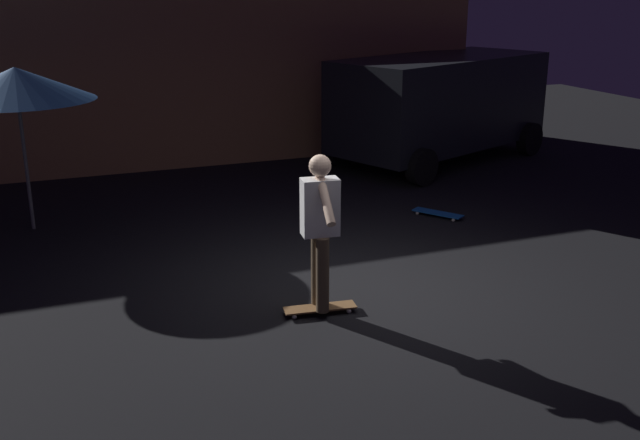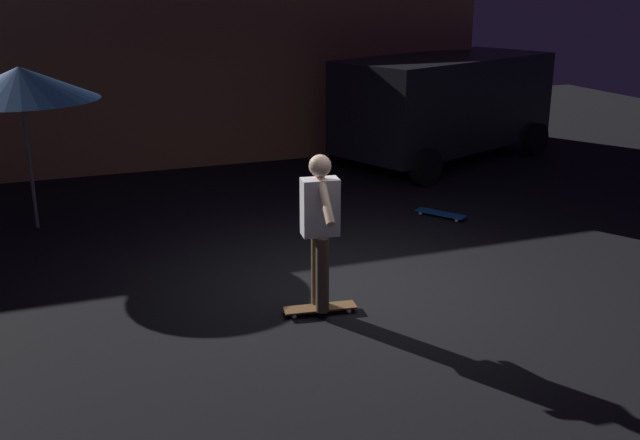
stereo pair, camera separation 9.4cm
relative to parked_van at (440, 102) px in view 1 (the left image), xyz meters
The scene contains 7 objects.
ground_plane 7.02m from the parked_van, 127.65° to the right, with size 28.00×28.00×0.00m, color black.
low_building 6.40m from the parked_van, 150.55° to the left, with size 13.59×3.94×3.21m.
parked_van is the anchor object (origin of this frame).
patio_umbrella 7.84m from the parked_van, 167.59° to the right, with size 2.10×2.10×2.30m.
skateboard_ridden 7.65m from the parked_van, 129.45° to the right, with size 0.80×0.30×0.07m.
skateboard_spare 3.96m from the parked_van, 119.94° to the right, with size 0.60×0.76×0.07m.
skater 7.57m from the parked_van, 129.45° to the right, with size 0.41×0.99×1.67m.
Camera 1 is at (-3.26, -7.20, 3.40)m, focal length 41.93 mm.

